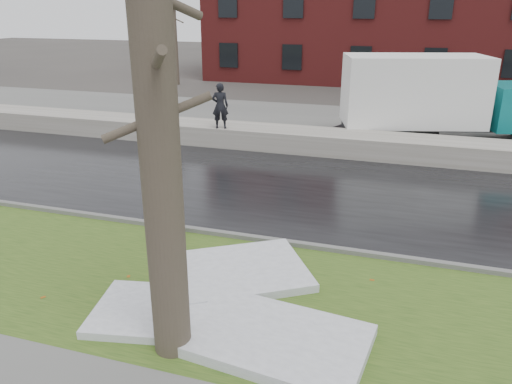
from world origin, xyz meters
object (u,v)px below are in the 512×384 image
(worker, at_px, (220,106))
(box_truck, at_px, (440,97))
(tree, at_px, (158,123))
(fire_hydrant, at_px, (172,217))

(worker, bearing_deg, box_truck, -173.81)
(box_truck, bearing_deg, tree, -121.42)
(worker, bearing_deg, tree, 90.41)
(fire_hydrant, relative_size, tree, 0.13)
(tree, height_order, box_truck, tree)
(box_truck, relative_size, worker, 5.99)
(fire_hydrant, xyz_separation_m, worker, (-1.75, 7.49, 1.05))
(fire_hydrant, distance_m, box_truck, 12.34)
(tree, bearing_deg, worker, 107.66)
(tree, height_order, worker, tree)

